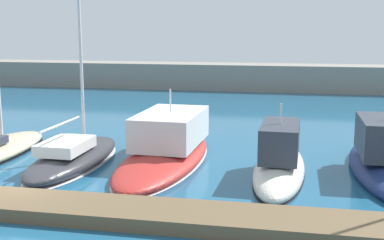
{
  "coord_description": "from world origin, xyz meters",
  "views": [
    {
      "loc": [
        9.89,
        -16.46,
        6.25
      ],
      "look_at": [
        5.33,
        6.5,
        1.88
      ],
      "focal_mm": 46.62,
      "sensor_mm": 36.0,
      "label": 1
    }
  ],
  "objects_px": {
    "sailboat_charcoal_fifth": "(73,156)",
    "motorboat_red_sixth": "(167,147)",
    "mooring_buoy_yellow": "(156,110)",
    "motorboat_ivory_seventh": "(280,162)"
  },
  "relations": [
    {
      "from": "motorboat_red_sixth",
      "to": "mooring_buoy_yellow",
      "type": "xyz_separation_m",
      "value": [
        -4.44,
        14.19,
        -0.69
      ]
    },
    {
      "from": "sailboat_charcoal_fifth",
      "to": "motorboat_red_sixth",
      "type": "distance_m",
      "value": 4.34
    },
    {
      "from": "motorboat_red_sixth",
      "to": "motorboat_ivory_seventh",
      "type": "xyz_separation_m",
      "value": [
        5.28,
        -1.3,
        -0.12
      ]
    },
    {
      "from": "motorboat_red_sixth",
      "to": "mooring_buoy_yellow",
      "type": "distance_m",
      "value": 14.88
    },
    {
      "from": "motorboat_red_sixth",
      "to": "mooring_buoy_yellow",
      "type": "relative_size",
      "value": 19.21
    },
    {
      "from": "motorboat_red_sixth",
      "to": "motorboat_ivory_seventh",
      "type": "distance_m",
      "value": 5.44
    },
    {
      "from": "sailboat_charcoal_fifth",
      "to": "motorboat_red_sixth",
      "type": "xyz_separation_m",
      "value": [
        4.04,
        1.58,
        0.27
      ]
    },
    {
      "from": "mooring_buoy_yellow",
      "to": "motorboat_red_sixth",
      "type": "bearing_deg",
      "value": -72.65
    },
    {
      "from": "motorboat_red_sixth",
      "to": "motorboat_ivory_seventh",
      "type": "relative_size",
      "value": 1.28
    },
    {
      "from": "sailboat_charcoal_fifth",
      "to": "mooring_buoy_yellow",
      "type": "xyz_separation_m",
      "value": [
        -0.4,
        15.77,
        -0.42
      ]
    }
  ]
}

